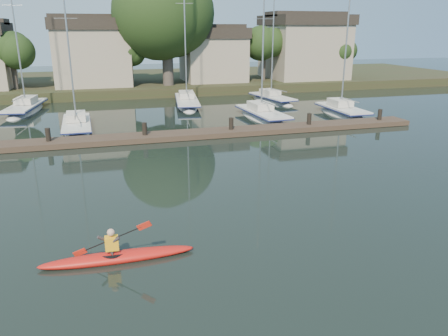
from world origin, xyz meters
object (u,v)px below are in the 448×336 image
object	(u,v)px
dock	(189,134)
sailboat_7	(272,103)
sailboat_1	(77,132)
kayak	(117,255)
sailboat_3	(262,121)
sailboat_6	(187,107)
sailboat_5	(26,114)
sailboat_4	(341,117)

from	to	relation	value
dock	sailboat_7	size ratio (longest dim) A/B	2.71
sailboat_1	sailboat_7	distance (m)	20.38
kayak	sailboat_1	size ratio (longest dim) A/B	0.37
sailboat_3	kayak	bearing A→B (deg)	-125.19
sailboat_1	sailboat_3	distance (m)	14.66
sailboat_1	sailboat_6	distance (m)	13.03
sailboat_3	sailboat_5	distance (m)	21.23
sailboat_1	sailboat_7	bearing A→B (deg)	21.64
dock	sailboat_3	distance (m)	8.68
dock	kayak	bearing A→B (deg)	-109.71
sailboat_6	sailboat_7	size ratio (longest dim) A/B	1.27
kayak	sailboat_3	xyz separation A→B (m)	(12.81, 20.56, -0.39)
sailboat_5	sailboat_7	world-z (taller)	sailboat_5
dock	sailboat_7	bearing A→B (deg)	48.55
kayak	sailboat_7	world-z (taller)	sailboat_7
kayak	sailboat_6	xyz separation A→B (m)	(8.13, 28.82, -0.38)
sailboat_3	sailboat_6	xyz separation A→B (m)	(-4.68, 8.26, 0.02)
sailboat_5	sailboat_3	bearing A→B (deg)	-16.33
sailboat_3	sailboat_4	distance (m)	7.22
sailboat_4	dock	bearing A→B (deg)	-161.64
kayak	sailboat_1	distance (m)	20.52
sailboat_1	sailboat_3	xyz separation A→B (m)	(14.66, 0.12, -0.02)
sailboat_3	sailboat_6	world-z (taller)	sailboat_6
sailboat_6	sailboat_7	world-z (taller)	sailboat_6
dock	sailboat_1	size ratio (longest dim) A/B	2.52
sailboat_6	sailboat_7	xyz separation A→B (m)	(8.76, -0.36, -0.00)
sailboat_4	sailboat_5	distance (m)	28.07
kayak	sailboat_6	bearing A→B (deg)	75.13
dock	sailboat_1	xyz separation A→B (m)	(-7.47, 4.74, -0.39)
kayak	sailboat_4	distance (m)	28.43
kayak	sailboat_3	world-z (taller)	sailboat_3
dock	sailboat_5	bearing A→B (deg)	131.65
sailboat_5	sailboat_6	distance (m)	14.65
kayak	sailboat_7	size ratio (longest dim) A/B	0.39
sailboat_4	sailboat_5	xyz separation A→B (m)	(-26.54, 9.16, 0.01)
sailboat_4	sailboat_7	bearing A→B (deg)	111.83
kayak	dock	bearing A→B (deg)	71.16
sailboat_3	sailboat_5	world-z (taller)	sailboat_5
sailboat_4	sailboat_6	xyz separation A→B (m)	(-11.90, 8.64, 0.02)
kayak	sailboat_4	xyz separation A→B (m)	(20.02, 20.18, -0.40)
sailboat_7	sailboat_4	bearing A→B (deg)	-78.26
sailboat_1	sailboat_6	world-z (taller)	sailboat_6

